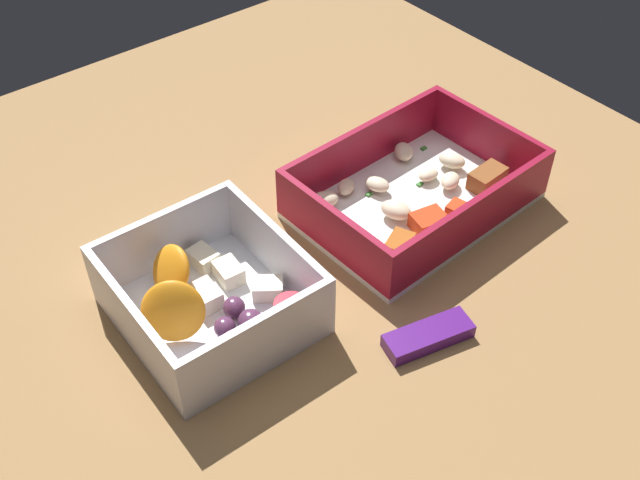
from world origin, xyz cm
name	(u,v)px	position (x,y,z in cm)	size (l,w,h in cm)	color
table_surface	(296,267)	(0.00, 0.00, 1.00)	(80.00, 80.00, 2.00)	#9E7547
pasta_container	(415,193)	(-12.54, 1.41, 3.64)	(21.00, 15.08, 5.33)	white
fruit_bowl	(211,300)	(9.04, 1.16, 4.07)	(13.69, 14.74, 5.90)	white
candy_bar	(428,336)	(-2.47, 13.45, 2.60)	(7.00, 2.40, 1.20)	#51197A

